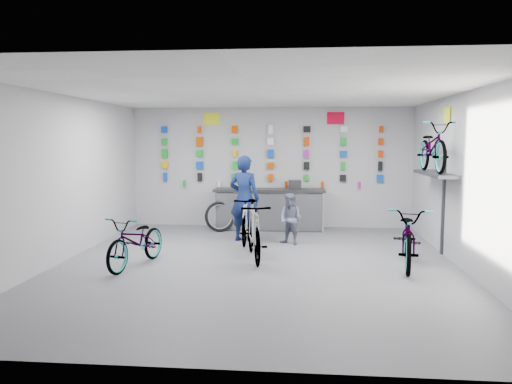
# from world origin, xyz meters

# --- Properties ---
(floor) EXTENTS (8.00, 8.00, 0.00)m
(floor) POSITION_xyz_m (0.00, 0.00, 0.00)
(floor) COLOR #54555A
(floor) RESTS_ON ground
(ceiling) EXTENTS (8.00, 8.00, 0.00)m
(ceiling) POSITION_xyz_m (0.00, 0.00, 3.00)
(ceiling) COLOR white
(ceiling) RESTS_ON wall_back
(wall_back) EXTENTS (7.00, 0.00, 7.00)m
(wall_back) POSITION_xyz_m (0.00, 4.00, 1.50)
(wall_back) COLOR #B7B7BA
(wall_back) RESTS_ON floor
(wall_front) EXTENTS (7.00, 0.00, 7.00)m
(wall_front) POSITION_xyz_m (0.00, -4.00, 1.50)
(wall_front) COLOR #B7B7BA
(wall_front) RESTS_ON floor
(wall_left) EXTENTS (0.00, 8.00, 8.00)m
(wall_left) POSITION_xyz_m (-3.50, 0.00, 1.50)
(wall_left) COLOR #B7B7BA
(wall_left) RESTS_ON floor
(wall_right) EXTENTS (0.00, 8.00, 8.00)m
(wall_right) POSITION_xyz_m (3.50, 0.00, 1.50)
(wall_right) COLOR #B7B7BA
(wall_right) RESTS_ON floor
(counter) EXTENTS (2.70, 0.66, 1.00)m
(counter) POSITION_xyz_m (0.00, 3.54, 0.49)
(counter) COLOR black
(counter) RESTS_ON floor
(merch_wall) EXTENTS (5.56, 0.08, 1.57)m
(merch_wall) POSITION_xyz_m (-0.09, 3.93, 1.79)
(merch_wall) COLOR #0B42BB
(merch_wall) RESTS_ON wall_back
(wall_bracket) EXTENTS (0.39, 1.90, 2.00)m
(wall_bracket) POSITION_xyz_m (3.33, 1.20, 1.46)
(wall_bracket) COLOR #333338
(wall_bracket) RESTS_ON wall_right
(sign_left) EXTENTS (0.42, 0.02, 0.30)m
(sign_left) POSITION_xyz_m (-1.50, 3.98, 2.72)
(sign_left) COLOR yellow
(sign_left) RESTS_ON wall_back
(sign_right) EXTENTS (0.42, 0.02, 0.30)m
(sign_right) POSITION_xyz_m (1.60, 3.98, 2.72)
(sign_right) COLOR red
(sign_right) RESTS_ON wall_back
(sign_side) EXTENTS (0.02, 0.40, 0.30)m
(sign_side) POSITION_xyz_m (3.48, 1.20, 2.65)
(sign_side) COLOR yellow
(sign_side) RESTS_ON wall_right
(bike_left) EXTENTS (0.97, 1.81, 0.90)m
(bike_left) POSITION_xyz_m (-2.06, -0.26, 0.45)
(bike_left) COLOR gray
(bike_left) RESTS_ON floor
(bike_center) EXTENTS (0.87, 1.88, 1.09)m
(bike_center) POSITION_xyz_m (-0.08, 0.40, 0.54)
(bike_center) COLOR gray
(bike_center) RESTS_ON floor
(bike_right) EXTENTS (1.06, 2.13, 1.07)m
(bike_right) POSITION_xyz_m (2.64, 0.20, 0.54)
(bike_right) COLOR gray
(bike_right) RESTS_ON floor
(bike_service) EXTENTS (0.49, 1.69, 1.02)m
(bike_service) POSITION_xyz_m (-0.38, 1.93, 0.51)
(bike_service) COLOR gray
(bike_service) RESTS_ON floor
(bike_wall) EXTENTS (0.63, 1.80, 0.95)m
(bike_wall) POSITION_xyz_m (3.25, 1.20, 2.05)
(bike_wall) COLOR gray
(bike_wall) RESTS_ON wall_bracket
(clerk) EXTENTS (0.78, 0.61, 1.87)m
(clerk) POSITION_xyz_m (-0.45, 2.10, 0.93)
(clerk) COLOR #0D1A44
(clerk) RESTS_ON floor
(customer) EXTENTS (0.66, 0.62, 1.08)m
(customer) POSITION_xyz_m (0.56, 1.82, 0.54)
(customer) COLOR slate
(customer) RESTS_ON floor
(spare_wheel) EXTENTS (0.76, 0.49, 0.73)m
(spare_wheel) POSITION_xyz_m (-1.17, 3.17, 0.36)
(spare_wheel) COLOR black
(spare_wheel) RESTS_ON floor
(register) EXTENTS (0.31, 0.33, 0.22)m
(register) POSITION_xyz_m (0.62, 3.55, 1.11)
(register) COLOR black
(register) RESTS_ON counter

